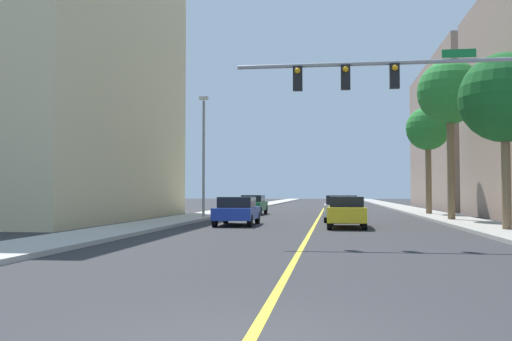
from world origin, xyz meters
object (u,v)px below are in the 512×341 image
Objects in this scene: street_lamp at (204,150)px; palm_mid at (450,94)px; car_white at (341,208)px; car_yellow at (347,211)px; traffic_signal_mast at (419,97)px; palm_near at (505,99)px; car_blue at (237,210)px; car_green at (253,204)px; palm_far at (428,130)px.

street_lamp is 15.04m from palm_mid.
car_yellow is at bearing -88.71° from car_white.
traffic_signal_mast is at bearing -72.98° from car_yellow.
palm_near is 13.47m from car_blue.
car_blue is at bearing -157.08° from palm_mid.
palm_near reaches higher than car_blue.
car_white is at bearing 129.16° from palm_near.
car_green is at bearing 94.00° from car_blue.
car_green is (-1.15, 13.79, 0.01)m from car_blue.
palm_far reaches higher than car_green.
car_white reaches higher than car_blue.
palm_near reaches higher than traffic_signal_mast.
palm_near is at bearing -19.93° from car_yellow.
car_blue is (-7.73, 9.04, -4.11)m from traffic_signal_mast.
palm_near reaches higher than car_white.
car_green is at bearing 144.86° from palm_mid.
car_white is 11.28m from car_green.
car_yellow is at bearing 114.98° from car_green.
palm_near is at bearing 51.42° from traffic_signal_mast.
palm_far is at bearing 91.10° from palm_near.
car_white is (-2.43, 13.59, -4.10)m from traffic_signal_mast.
street_lamp is 0.98× the size of palm_far.
palm_far is at bearing 53.73° from car_white.
car_blue is at bearing 95.80° from car_green.
palm_mid is 2.16× the size of car_green.
car_blue is 0.99× the size of car_green.
traffic_signal_mast reaches higher than car_yellow.
car_white is (-6.70, 8.23, -4.85)m from palm_near.
street_lamp is 1.72× the size of car_white.
street_lamp is 1.79× the size of car_green.
palm_mid is 2.08× the size of car_white.
car_blue is at bearing -131.02° from palm_far.
traffic_signal_mast is 1.25× the size of street_lamp.
traffic_signal_mast is 14.40m from car_white.
car_blue is at bearing 130.53° from traffic_signal_mast.
palm_mid reaches higher than palm_near.
palm_far is at bearing 179.40° from car_green.
street_lamp reaches higher than car_blue.
car_green is (-6.46, 9.24, -0.00)m from car_white.
palm_mid is 1.18× the size of palm_far.
street_lamp is 0.83× the size of palm_mid.
street_lamp is 1.81× the size of car_blue.
car_blue is 0.95× the size of car_white.
car_green is at bearing 178.39° from palm_far.
car_yellow reaches higher than car_blue.
palm_near is at bearing 128.01° from car_green.
palm_far is 1.70× the size of car_yellow.
palm_near is at bearing -32.67° from street_lamp.
palm_far is at bearing 48.19° from car_blue.
car_yellow is (-2.24, 7.87, -4.09)m from traffic_signal_mast.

